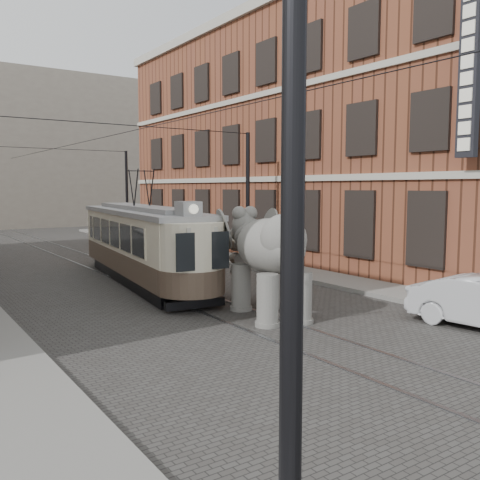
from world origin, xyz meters
TOP-DOWN VIEW (x-y plane):
  - ground at (0.00, 0.00)m, footprint 120.00×120.00m
  - tram_rails at (0.00, 0.00)m, footprint 1.54×80.00m
  - sidewalk_right at (6.00, 0.00)m, footprint 2.00×60.00m
  - brick_building at (11.00, 9.00)m, footprint 8.00×26.00m
  - catenary at (-0.20, 5.00)m, footprint 11.00×30.20m
  - tram at (-0.10, 5.39)m, footprint 3.53×10.93m
  - elephant at (0.67, -1.54)m, footprint 3.85×5.51m

SIDE VIEW (x-z plane):
  - ground at x=0.00m, z-range 0.00..0.00m
  - tram_rails at x=0.00m, z-range 0.00..0.02m
  - sidewalk_right at x=6.00m, z-range 0.00..0.15m
  - elephant at x=0.67m, z-range 0.00..3.06m
  - tram at x=-0.10m, z-range 0.00..4.26m
  - catenary at x=-0.20m, z-range 0.00..6.00m
  - brick_building at x=11.00m, z-range 0.00..12.00m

